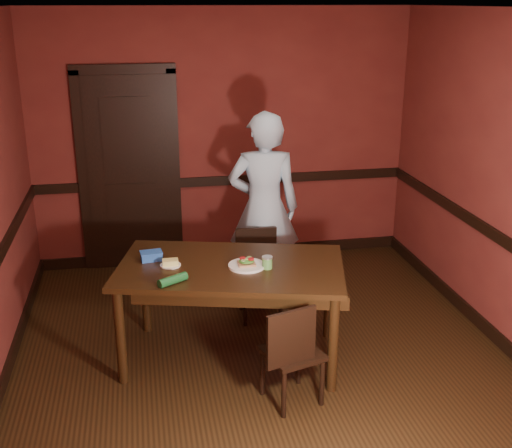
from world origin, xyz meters
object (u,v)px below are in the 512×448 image
object	(u,v)px
chair_far	(260,276)
cheese_saucer	(170,263)
sandwich_plate	(247,264)
chair_near	(292,351)
food_tub	(151,256)
person	(264,208)
sauce_jar	(267,262)
dining_table	(231,312)

from	to	relation	value
chair_far	cheese_saucer	bearing A→B (deg)	-141.76
chair_far	cheese_saucer	xyz separation A→B (m)	(-0.82, -0.59, 0.43)
chair_far	sandwich_plate	bearing A→B (deg)	-106.47
chair_near	food_tub	xyz separation A→B (m)	(-0.94, 0.87, 0.45)
person	sauce_jar	size ratio (longest dim) A/B	19.01
food_tub	sandwich_plate	bearing A→B (deg)	-27.66
dining_table	sandwich_plate	world-z (taller)	sandwich_plate
cheese_saucer	sandwich_plate	bearing A→B (deg)	-12.49
dining_table	chair_far	bearing A→B (deg)	75.76
chair_far	sauce_jar	xyz separation A→B (m)	(-0.10, -0.78, 0.46)
person	sandwich_plate	distance (m)	1.17
chair_near	sauce_jar	bearing A→B (deg)	-99.63
dining_table	cheese_saucer	size ratio (longest dim) A/B	10.81
chair_far	chair_near	xyz separation A→B (m)	(-0.02, -1.32, -0.00)
dining_table	person	bearing A→B (deg)	80.38
person	food_tub	size ratio (longest dim) A/B	10.01
sauce_jar	food_tub	xyz separation A→B (m)	(-0.86, 0.33, -0.01)
food_tub	sauce_jar	bearing A→B (deg)	-27.69
sandwich_plate	cheese_saucer	distance (m)	0.59
dining_table	sauce_jar	size ratio (longest dim) A/B	18.08
person	cheese_saucer	xyz separation A→B (m)	(-0.93, -0.98, -0.08)
chair_far	sandwich_plate	xyz separation A→B (m)	(-0.25, -0.72, 0.43)
chair_near	dining_table	bearing A→B (deg)	-80.01
chair_far	sandwich_plate	distance (m)	0.87
chair_far	sandwich_plate	world-z (taller)	sandwich_plate
person	sandwich_plate	xyz separation A→B (m)	(-0.35, -1.11, -0.08)
person	sauce_jar	xyz separation A→B (m)	(-0.21, -1.17, -0.05)
cheese_saucer	chair_near	bearing A→B (deg)	-42.38
cheese_saucer	dining_table	bearing A→B (deg)	-8.88
chair_near	sandwich_plate	xyz separation A→B (m)	(-0.22, 0.60, 0.43)
dining_table	chair_near	size ratio (longest dim) A/B	2.17
chair_far	chair_near	size ratio (longest dim) A/B	1.00
dining_table	person	xyz separation A→B (m)	(0.47, 1.06, 0.51)
sauce_jar	food_tub	bearing A→B (deg)	159.29
dining_table	chair_far	world-z (taller)	dining_table
sandwich_plate	chair_near	bearing A→B (deg)	-69.60
dining_table	sauce_jar	world-z (taller)	sauce_jar
chair_far	cheese_saucer	distance (m)	1.10
sandwich_plate	sauce_jar	size ratio (longest dim) A/B	2.95
person	cheese_saucer	size ratio (longest dim) A/B	11.37
sauce_jar	cheese_saucer	world-z (taller)	sauce_jar
dining_table	chair_far	xyz separation A→B (m)	(0.36, 0.66, -0.00)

